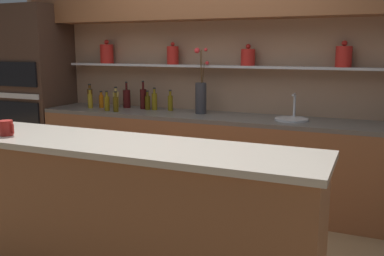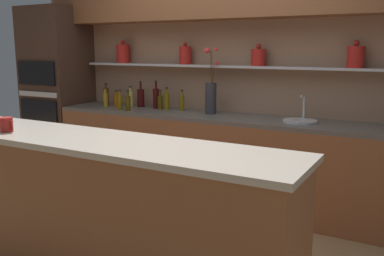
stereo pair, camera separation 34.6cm
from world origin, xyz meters
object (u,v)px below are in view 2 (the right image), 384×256
at_px(bottle_oil_5, 182,102).
at_px(bottle_wine_8, 156,98).
at_px(bottle_spirit_9, 131,98).
at_px(bottle_oil_6, 167,101).
at_px(oven_tower, 58,92).
at_px(bottle_oil_4, 120,102).
at_px(bottle_wine_1, 141,98).
at_px(bottle_oil_3, 160,102).
at_px(bottle_oil_10, 105,99).
at_px(bottle_sauce_2, 116,100).
at_px(bottle_spirit_7, 106,96).
at_px(coffee_mug, 6,125).
at_px(flower_vase, 211,95).
at_px(bottle_oil_0, 128,103).
at_px(sink_fixture, 300,120).

relative_size(bottle_oil_5, bottle_wine_8, 0.72).
bearing_deg(bottle_spirit_9, bottle_oil_6, -1.50).
bearing_deg(oven_tower, bottle_oil_4, -7.67).
relative_size(oven_tower, bottle_wine_1, 7.01).
height_order(bottle_oil_3, bottle_oil_10, bottle_oil_10).
distance_m(bottle_sauce_2, bottle_spirit_7, 0.22).
bearing_deg(bottle_sauce_2, coffee_mug, -72.26).
height_order(bottle_sauce_2, bottle_spirit_9, bottle_spirit_9).
relative_size(bottle_wine_8, bottle_oil_10, 1.41).
distance_m(flower_vase, bottle_spirit_9, 1.09).
height_order(oven_tower, bottle_wine_8, oven_tower).
bearing_deg(bottle_oil_0, coffee_mug, -80.23).
bearing_deg(bottle_oil_5, sink_fixture, -4.91).
relative_size(oven_tower, bottle_oil_10, 9.33).
xyz_separation_m(oven_tower, sink_fixture, (3.10, 0.01, -0.10)).
xyz_separation_m(sink_fixture, bottle_wine_8, (-1.68, 0.11, 0.10)).
xyz_separation_m(bottle_wine_1, bottle_spirit_7, (-0.47, -0.06, 0.00)).
xyz_separation_m(bottle_oil_4, bottle_spirit_9, (-0.06, 0.27, 0.01)).
bearing_deg(coffee_mug, bottle_wine_8, 93.81).
xyz_separation_m(bottle_oil_3, coffee_mug, (0.07, -2.05, 0.07)).
bearing_deg(sink_fixture, flower_vase, 176.63).
bearing_deg(bottle_wine_8, bottle_oil_10, -163.20).
height_order(flower_vase, bottle_oil_3, flower_vase).
bearing_deg(coffee_mug, bottle_oil_10, 111.03).
bearing_deg(bottle_oil_4, bottle_spirit_7, 149.28).
bearing_deg(bottle_oil_0, bottle_oil_3, 48.50).
bearing_deg(bottle_spirit_9, bottle_spirit_7, -173.63).
bearing_deg(bottle_oil_6, bottle_oil_0, -137.59).
distance_m(sink_fixture, bottle_oil_6, 1.54).
relative_size(bottle_oil_3, bottle_oil_4, 0.98).
bearing_deg(bottle_wine_8, bottle_oil_6, -5.13).
xyz_separation_m(flower_vase, sink_fixture, (0.96, -0.06, -0.17)).
bearing_deg(bottle_oil_10, bottle_oil_5, 11.15).
height_order(bottle_wine_1, bottle_sauce_2, bottle_wine_1).
xyz_separation_m(bottle_oil_4, bottle_oil_10, (-0.29, 0.10, 0.00)).
relative_size(oven_tower, bottle_oil_5, 9.17).
distance_m(bottle_sauce_2, bottle_oil_3, 0.57).
xyz_separation_m(sink_fixture, bottle_oil_4, (-1.98, -0.16, 0.06)).
relative_size(bottle_oil_0, bottle_oil_3, 1.03).
xyz_separation_m(bottle_oil_6, bottle_spirit_9, (-0.51, 0.01, -0.00)).
relative_size(bottle_oil_5, bottle_oil_10, 1.02).
bearing_deg(bottle_oil_3, bottle_wine_8, 156.21).
relative_size(bottle_wine_1, bottle_wine_8, 0.94).
distance_m(flower_vase, bottle_oil_10, 1.32).
relative_size(bottle_oil_5, coffee_mug, 2.06).
height_order(bottle_sauce_2, bottle_oil_5, bottle_oil_5).
xyz_separation_m(bottle_oil_0, bottle_oil_5, (0.50, 0.31, 0.00)).
distance_m(bottle_oil_4, bottle_oil_5, 0.69).
relative_size(bottle_oil_3, bottle_oil_10, 0.96).
relative_size(bottle_oil_6, bottle_wine_8, 0.78).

